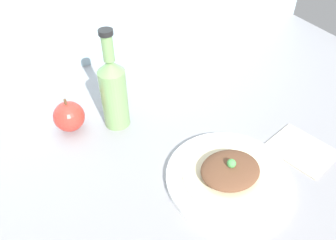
{
  "coord_description": "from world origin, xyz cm",
  "views": [
    {
      "loc": [
        -27.38,
        -50.8,
        61.82
      ],
      "look_at": [
        -0.12,
        2.33,
        9.92
      ],
      "focal_mm": 35.0,
      "sensor_mm": 36.0,
      "label": 1
    }
  ],
  "objects": [
    {
      "name": "napkin",
      "position": [
        30.44,
        -14.06,
        0.4
      ],
      "size": [
        16.53,
        18.18,
        0.8
      ],
      "color": "beige",
      "rests_on": "ground_plane"
    },
    {
      "name": "ground_plane",
      "position": [
        0.0,
        0.0,
        -2.0
      ],
      "size": [
        180.0,
        110.0,
        4.0
      ],
      "primitive_type": "cube",
      "color": "gray"
    },
    {
      "name": "plated_food",
      "position": [
        7.95,
        -13.41,
        3.16
      ],
      "size": [
        22.14,
        22.14,
        5.36
      ],
      "color": "beige",
      "rests_on": "plate"
    },
    {
      "name": "apple",
      "position": [
        -20.4,
        21.79,
        4.21
      ],
      "size": [
        8.41,
        8.41,
        10.02
      ],
      "color": "red",
      "rests_on": "ground_plane"
    },
    {
      "name": "plate",
      "position": [
        7.95,
        -13.41,
        0.99
      ],
      "size": [
        29.79,
        29.79,
        1.87
      ],
      "color": "white",
      "rests_on": "ground_plane"
    },
    {
      "name": "cider_bottle",
      "position": [
        -8.2,
        18.08,
        11.08
      ],
      "size": [
        7.15,
        7.15,
        28.33
      ],
      "color": "#729E5B",
      "rests_on": "ground_plane"
    }
  ]
}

